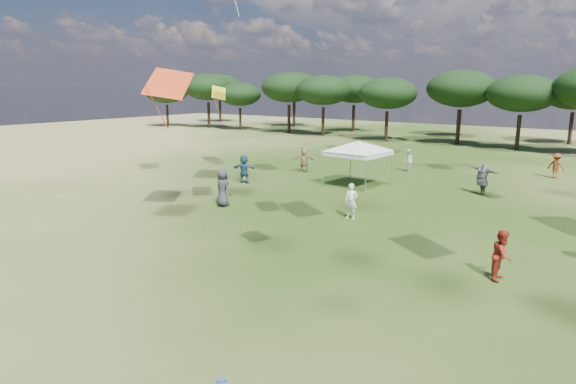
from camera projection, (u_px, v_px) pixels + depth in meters
name	position (u px, v px, depth m)	size (l,w,h in m)	color
tent_left	(358.00, 143.00, 28.10)	(6.19, 6.19, 3.00)	gray
festival_crowd	(484.00, 182.00, 25.25)	(28.29, 22.04, 1.87)	#45464A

